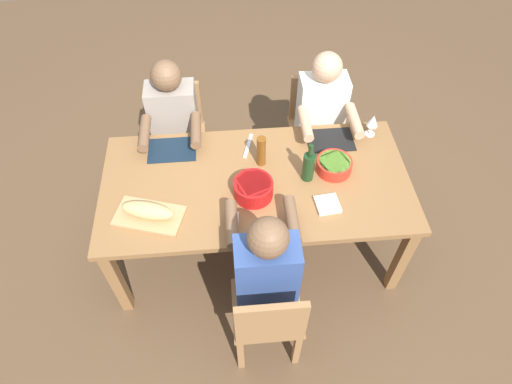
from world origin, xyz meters
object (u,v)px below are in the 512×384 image
Objects in this scene: dining_table at (256,189)px; diner_near_left at (321,116)px; diner_near_right at (175,125)px; diner_far_center at (266,271)px; chair_near_left at (314,122)px; wine_bottle at (309,166)px; chair_far_center at (268,318)px; serving_bowl_salad at (334,165)px; bread_loaf at (148,210)px; napkin_stack at (327,204)px; cutting_board at (149,216)px; beer_bottle at (261,151)px; wine_glass at (373,122)px; chair_near_right at (179,130)px; serving_bowl_fruit at (253,188)px.

dining_table is 0.82m from diner_near_left.
diner_near_right and diner_near_left have the same top height.
diner_far_center is (-0.54, 1.24, 0.00)m from diner_near_right.
chair_near_left is 0.91m from wine_bottle.
chair_far_center reaches higher than serving_bowl_salad.
bread_loaf is 2.29× the size of napkin_stack.
chair_near_left is at bearing -123.86° from dining_table.
diner_near_left is at bearing -131.01° from dining_table.
cutting_board is (0.65, -0.39, 0.05)m from diner_far_center.
diner_near_left is 3.00× the size of cutting_board.
dining_table is 2.31× the size of chair_near_left.
chair_near_left is 0.90m from beer_bottle.
cutting_board is 1.60m from wine_glass.
chair_far_center is (-0.54, 1.61, 0.00)m from chair_near_right.
wine_bottle is (0.21, 0.62, 0.15)m from diner_near_left.
serving_bowl_fruit is (0.03, -0.70, 0.32)m from chair_far_center.
beer_bottle is (-0.05, -0.96, 0.37)m from chair_far_center.
bread_loaf is (0.63, 0.12, 0.00)m from serving_bowl_fruit.
diner_far_center reaches higher than beer_bottle.
napkin_stack is at bearing 83.09° from chair_near_left.
diner_near_left is (-0.54, -0.62, 0.03)m from dining_table.
dining_table is 6.76× the size of wine_bottle.
diner_far_center reaches higher than bread_loaf.
wine_glass reaches higher than serving_bowl_fruit.
wine_bottle is 2.07× the size of napkin_stack.
napkin_stack is (-0.95, 0.85, 0.05)m from diner_near_right.
serving_bowl_fruit is at bearing 52.17° from diner_near_left.
chair_near_left is 0.71× the size of diner_near_left.
diner_near_right is 1.41× the size of chair_far_center.
diner_near_right is at bearing -48.99° from dining_table.
diner_far_center is (0.54, 1.42, 0.21)m from chair_near_left.
diner_near_right is 1.11m from chair_near_left.
chair_near_right is at bearing -96.40° from bread_loaf.
dining_table is 2.31× the size of chair_near_right.
diner_far_center is (-0.54, 1.42, 0.21)m from chair_near_right.
chair_near_right is 6.07× the size of napkin_stack.
serving_bowl_salad is (0.03, 0.57, 0.09)m from diner_near_left.
beer_bottle is 1.57× the size of napkin_stack.
diner_near_right is at bearing 90.00° from chair_near_right.
beer_bottle is (-0.05, -0.15, 0.19)m from dining_table.
beer_bottle reaches higher than chair_far_center.
serving_bowl_fruit is at bearing 125.21° from diner_near_right.
diner_near_left is at bearing -144.69° from cutting_board.
diner_near_left and diner_far_center have the same top height.
beer_bottle is 0.54m from napkin_stack.
chair_near_left is 2.12× the size of cutting_board.
dining_table is 0.82m from chair_far_center.
diner_far_center is 0.72m from wine_bottle.
bread_loaf is 1.01m from wine_bottle.
dining_table is 0.25m from beer_bottle.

